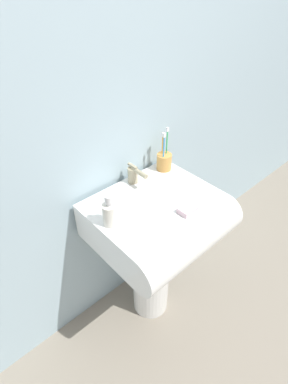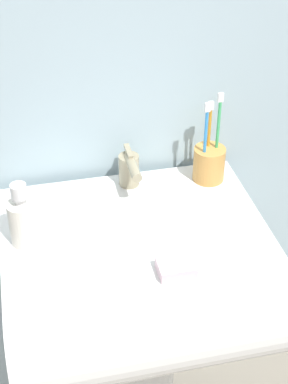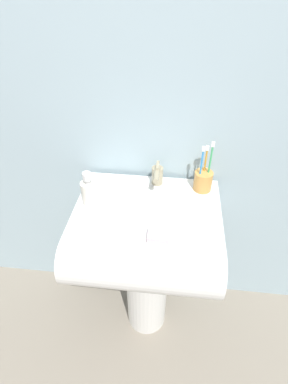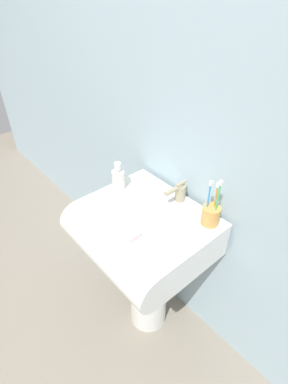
% 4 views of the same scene
% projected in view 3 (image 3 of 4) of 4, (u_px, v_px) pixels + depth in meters
% --- Properties ---
extents(ground_plane, '(6.00, 6.00, 0.00)m').
position_uv_depth(ground_plane, '(147.00, 316.00, 1.66)').
color(ground_plane, gray).
rests_on(ground_plane, ground).
extents(wall_back, '(5.00, 0.05, 2.40)m').
position_uv_depth(wall_back, '(156.00, 84.00, 1.10)').
color(wall_back, '#9EB7C1').
rests_on(wall_back, ground).
extents(sink_pedestal, '(0.20, 0.20, 0.64)m').
position_uv_depth(sink_pedestal, '(147.00, 283.00, 1.46)').
color(sink_pedestal, white).
rests_on(sink_pedestal, ground).
extents(sink_basin, '(0.56, 0.50, 0.18)m').
position_uv_depth(sink_basin, '(146.00, 235.00, 1.16)').
color(sink_basin, white).
rests_on(sink_basin, sink_pedestal).
extents(faucet, '(0.05, 0.12, 0.09)m').
position_uv_depth(faucet, '(157.00, 175.00, 1.23)').
color(faucet, tan).
rests_on(faucet, sink_basin).
extents(toothbrush_cup, '(0.07, 0.07, 0.22)m').
position_uv_depth(toothbrush_cup, '(203.00, 180.00, 1.21)').
color(toothbrush_cup, '#D19347').
rests_on(toothbrush_cup, sink_basin).
extents(soap_bottle, '(0.06, 0.06, 0.14)m').
position_uv_depth(soap_bottle, '(89.00, 191.00, 1.14)').
color(soap_bottle, silver).
rests_on(soap_bottle, sink_basin).
extents(bar_soap, '(0.07, 0.05, 0.02)m').
position_uv_depth(bar_soap, '(158.00, 236.00, 1.02)').
color(bar_soap, silver).
rests_on(bar_soap, sink_basin).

